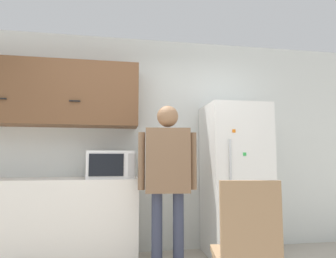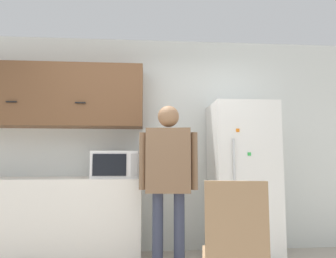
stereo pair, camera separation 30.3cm
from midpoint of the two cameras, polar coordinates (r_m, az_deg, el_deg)
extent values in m
cube|color=silver|center=(3.85, -2.49, -2.51)|extent=(6.00, 0.06, 2.70)
cube|color=silver|center=(3.72, -20.39, -15.83)|extent=(2.19, 0.59, 0.92)
cube|color=brown|center=(3.84, -19.17, 5.95)|extent=(2.19, 0.37, 0.75)
cube|color=black|center=(3.76, -25.68, 4.72)|extent=(0.12, 0.01, 0.01)
cube|color=black|center=(3.55, -14.04, 4.91)|extent=(0.12, 0.01, 0.01)
cube|color=white|center=(3.49, -7.47, -6.72)|extent=(0.52, 0.42, 0.30)
cube|color=black|center=(3.28, -8.50, -6.77)|extent=(0.36, 0.01, 0.24)
cube|color=#B2B2B2|center=(3.27, -3.86, -6.82)|extent=(0.07, 0.01, 0.24)
cylinder|color=#33384C|center=(3.18, 0.90, -19.13)|extent=(0.11, 0.11, 0.79)
cylinder|color=#33384C|center=(3.18, 5.04, -19.10)|extent=(0.11, 0.11, 0.79)
cube|color=brown|center=(3.09, 2.90, -5.97)|extent=(0.47, 0.27, 0.65)
sphere|color=#8C6647|center=(3.12, 2.86, 2.43)|extent=(0.22, 0.22, 0.22)
cylinder|color=brown|center=(3.10, -2.06, -6.07)|extent=(0.07, 0.07, 0.59)
cylinder|color=brown|center=(3.11, 7.84, -6.02)|extent=(0.07, 0.07, 0.59)
cube|color=white|center=(3.72, 16.29, -9.17)|extent=(0.72, 0.65, 1.79)
cylinder|color=silver|center=(3.32, 15.07, -7.16)|extent=(0.02, 0.02, 0.63)
cube|color=orange|center=(3.37, 15.69, -0.22)|extent=(0.04, 0.01, 0.04)
cube|color=green|center=(3.40, 17.73, -4.56)|extent=(0.04, 0.01, 0.04)
cube|color=#997551|center=(2.32, 16.47, -22.59)|extent=(0.51, 0.51, 0.04)
cube|color=#997551|center=(2.06, 17.22, -16.68)|extent=(0.40, 0.11, 0.52)
camera|label=1|loc=(0.15, -87.14, -0.29)|focal=32.00mm
camera|label=2|loc=(0.15, 92.86, 0.29)|focal=32.00mm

